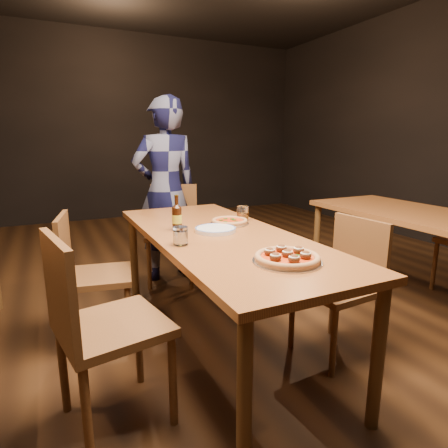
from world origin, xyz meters
name	(u,v)px	position (x,y,z in m)	size (l,w,h in m)	color
ground	(221,345)	(0.00, 0.00, 0.00)	(9.00, 9.00, 0.00)	black
room_shell	(220,36)	(0.00, 0.00, 1.86)	(9.00, 9.00, 9.00)	black
table_main	(220,245)	(0.00, 0.00, 0.68)	(0.80, 2.00, 0.75)	brown
table_right	(435,225)	(1.70, -0.20, 0.68)	(0.80, 2.00, 0.75)	brown
chair_main_nw	(113,325)	(-0.71, -0.37, 0.48)	(0.45, 0.45, 0.97)	#583417
chair_main_sw	(98,275)	(-0.68, 0.44, 0.45)	(0.42, 0.42, 0.89)	#583417
chair_main_e	(335,287)	(0.59, -0.38, 0.44)	(0.41, 0.41, 0.88)	#583417
chair_end	(172,233)	(0.07, 1.21, 0.47)	(0.44, 0.44, 0.94)	#583417
pizza_meatball	(287,257)	(0.05, -0.62, 0.77)	(0.33, 0.33, 0.06)	#B7B7BF
pizza_margherita	(230,221)	(0.17, 0.22, 0.77)	(0.26, 0.26, 0.03)	#B7B7BF
plate_stack	(216,230)	(0.00, 0.06, 0.76)	(0.25, 0.25, 0.02)	white
beer_bottle	(177,218)	(-0.21, 0.20, 0.83)	(0.06, 0.06, 0.22)	black
water_glass	(181,236)	(-0.30, -0.13, 0.80)	(0.08, 0.08, 0.10)	white
amber_glass	(243,213)	(0.30, 0.28, 0.80)	(0.08, 0.08, 0.10)	#934B10
diner	(166,190)	(0.07, 1.37, 0.85)	(0.62, 0.41, 1.69)	black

